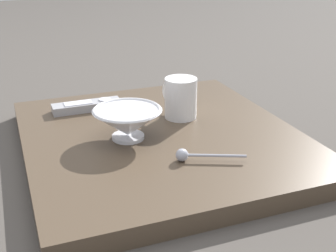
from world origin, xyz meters
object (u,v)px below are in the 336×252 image
Objects in this scene: coffee_mug at (180,98)px; tv_remote_near at (87,106)px; cereal_bowl at (128,122)px; teaspoon at (189,155)px.

tv_remote_near is at bearing -122.20° from coffee_mug.
cereal_bowl is at bearing -63.27° from coffee_mug.
teaspoon is at bearing -18.29° from coffee_mug.
teaspoon reaches higher than tv_remote_near.
cereal_bowl is 1.17× the size of teaspoon.
tv_remote_near is (-0.13, -0.21, -0.04)m from coffee_mug.
cereal_bowl is at bearing -151.04° from teaspoon.
cereal_bowl is 0.18m from coffee_mug.
coffee_mug is 0.25m from teaspoon.
teaspoon is 0.74× the size of tv_remote_near.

